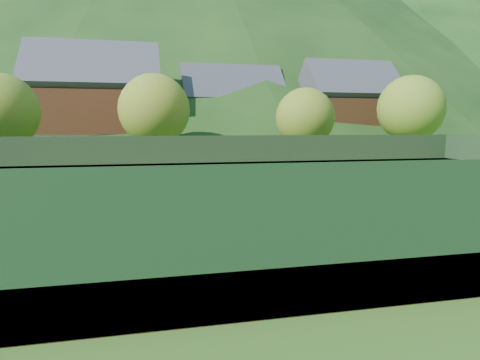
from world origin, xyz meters
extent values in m
plane|color=#2A4D18|center=(0.00, 0.00, 0.00)|extent=(400.00, 400.00, 0.00)
cube|color=#CA5720|center=(0.00, 0.00, 0.01)|extent=(40.00, 24.00, 0.02)
cone|color=#143311|center=(90.00, 150.00, 47.50)|extent=(260.00, 260.00, 95.00)
imported|color=#164392|center=(-1.23, -2.84, 0.96)|extent=(0.69, 0.45, 1.88)
imported|color=#CC4512|center=(2.71, 3.26, 0.78)|extent=(0.89, 0.80, 1.52)
imported|color=#D55F13|center=(4.11, 2.56, 0.74)|extent=(0.88, 0.43, 1.45)
imported|color=#CD5912|center=(6.27, 3.23, 0.81)|extent=(0.89, 0.72, 1.57)
imported|color=orange|center=(6.51, 2.00, 0.79)|extent=(1.13, 0.88, 1.53)
sphere|color=#C8E626|center=(1.88, -4.98, 0.05)|extent=(0.07, 0.07, 0.07)
sphere|color=#C8E626|center=(5.91, -3.09, 0.05)|extent=(0.07, 0.07, 0.07)
sphere|color=#C8E626|center=(1.25, -4.18, 0.05)|extent=(0.07, 0.07, 0.07)
sphere|color=#C8E626|center=(1.36, -4.53, 0.05)|extent=(0.07, 0.07, 0.07)
sphere|color=#C8E626|center=(-6.27, -3.96, 0.05)|extent=(0.07, 0.07, 0.07)
sphere|color=#C8E626|center=(-7.03, -5.01, 0.05)|extent=(0.07, 0.07, 0.07)
sphere|color=#C8E626|center=(2.43, -1.23, 0.05)|extent=(0.07, 0.07, 0.07)
sphere|color=#C8E626|center=(-5.32, -3.47, 0.05)|extent=(0.07, 0.07, 0.07)
sphere|color=#C8E626|center=(-8.79, -8.11, 0.05)|extent=(0.07, 0.07, 0.07)
sphere|color=#C8E626|center=(-6.72, -7.90, 0.05)|extent=(0.07, 0.07, 0.07)
sphere|color=#C8E626|center=(-0.69, -3.72, 0.05)|extent=(0.07, 0.07, 0.07)
sphere|color=#C8E626|center=(-5.81, -6.62, 0.05)|extent=(0.07, 0.07, 0.07)
sphere|color=#C8E626|center=(4.58, -8.49, 0.05)|extent=(0.07, 0.07, 0.07)
sphere|color=#C8E626|center=(-6.32, -9.43, 0.05)|extent=(0.07, 0.07, 0.07)
sphere|color=#C8E626|center=(-1.45, -1.20, 0.05)|extent=(0.07, 0.07, 0.07)
sphere|color=#C8E626|center=(-8.72, -7.90, 0.05)|extent=(0.07, 0.07, 0.07)
sphere|color=#C8E626|center=(-6.88, -9.03, 0.05)|extent=(0.07, 0.07, 0.07)
sphere|color=#C8E626|center=(0.77, -9.08, 0.05)|extent=(0.07, 0.07, 0.07)
sphere|color=#C8E626|center=(6.08, -1.72, 0.05)|extent=(0.07, 0.07, 0.07)
sphere|color=#C8E626|center=(-2.71, -7.80, 0.05)|extent=(0.07, 0.07, 0.07)
sphere|color=#C8E626|center=(-6.33, -2.23, 0.05)|extent=(0.07, 0.07, 0.07)
sphere|color=#C8E626|center=(4.01, -8.66, 0.05)|extent=(0.07, 0.07, 0.07)
cube|color=white|center=(11.88, 0.00, 0.02)|extent=(0.06, 10.97, 0.00)
cube|color=silver|center=(0.00, -5.49, 0.02)|extent=(23.77, 0.06, 0.00)
cube|color=white|center=(0.00, 5.49, 0.02)|extent=(23.77, 0.06, 0.00)
cube|color=white|center=(0.00, -4.12, 0.02)|extent=(23.77, 0.06, 0.00)
cube|color=silver|center=(0.00, 4.12, 0.02)|extent=(23.77, 0.06, 0.00)
cube|color=white|center=(-6.40, 0.00, 0.02)|extent=(0.06, 8.23, 0.00)
cube|color=white|center=(6.40, 0.00, 0.02)|extent=(0.06, 8.23, 0.00)
cube|color=white|center=(0.00, 0.00, 0.02)|extent=(12.80, 0.06, 0.00)
cube|color=white|center=(0.00, 0.00, 0.02)|extent=(0.06, 10.97, 0.00)
cube|color=black|center=(0.00, 0.00, 0.47)|extent=(0.03, 11.97, 0.90)
cube|color=white|center=(0.00, 0.00, 0.94)|extent=(0.05, 11.97, 0.06)
cylinder|color=black|center=(0.00, -5.99, 0.57)|extent=(0.10, 0.10, 1.10)
cylinder|color=black|center=(0.00, 5.99, 0.57)|extent=(0.10, 0.10, 1.10)
cube|color=black|center=(0.00, 12.00, 1.52)|extent=(40.00, 0.05, 3.00)
cube|color=#185424|center=(0.00, 12.00, 0.52)|extent=(40.40, 0.05, 1.00)
cube|color=black|center=(0.00, -12.00, 1.52)|extent=(40.00, 0.05, 3.00)
cube|color=#185521|center=(0.00, -12.00, 0.52)|extent=(40.40, 0.05, 1.00)
cylinder|color=black|center=(-6.93, -5.16, 0.30)|extent=(0.02, 0.02, 0.55)
cylinder|color=black|center=(-6.38, -5.16, 0.30)|extent=(0.02, 0.02, 0.55)
cylinder|color=black|center=(-6.93, -4.61, 0.30)|extent=(0.02, 0.02, 0.55)
cylinder|color=black|center=(-6.38, -4.61, 0.30)|extent=(0.02, 0.02, 0.55)
cube|color=black|center=(-6.65, -4.89, 0.57)|extent=(0.55, 0.55, 0.02)
cube|color=black|center=(-6.65, -5.16, 0.80)|extent=(0.55, 0.02, 0.45)
cube|color=black|center=(-6.65, -4.61, 0.80)|extent=(0.55, 0.02, 0.45)
cube|color=black|center=(-6.93, -4.89, 0.80)|extent=(0.02, 0.55, 0.45)
cube|color=black|center=(-6.38, -4.89, 0.80)|extent=(0.02, 0.55, 0.45)
sphere|color=#CCE526|center=(-6.86, -5.09, 0.99)|extent=(0.07, 0.07, 0.07)
sphere|color=#CCE526|center=(-6.86, -4.95, 0.99)|extent=(0.07, 0.07, 0.07)
sphere|color=#CCE526|center=(-6.86, -4.82, 0.99)|extent=(0.07, 0.07, 0.07)
sphere|color=#CCE526|center=(-6.86, -4.68, 0.99)|extent=(0.07, 0.07, 0.07)
sphere|color=#CCE526|center=(-6.72, -5.09, 0.99)|extent=(0.07, 0.07, 0.07)
sphere|color=#CCE526|center=(-6.72, -4.95, 0.99)|extent=(0.07, 0.07, 0.07)
sphere|color=#CCE526|center=(-6.72, -4.82, 0.99)|extent=(0.07, 0.07, 0.07)
sphere|color=#CCE526|center=(-6.72, -4.68, 0.99)|extent=(0.07, 0.07, 0.07)
sphere|color=#CCE526|center=(-6.58, -5.09, 0.99)|extent=(0.07, 0.07, 0.07)
sphere|color=#CCE526|center=(-6.58, -4.95, 0.99)|extent=(0.07, 0.07, 0.07)
sphere|color=#CCE526|center=(-6.58, -4.82, 0.99)|extent=(0.07, 0.07, 0.07)
sphere|color=#CCE526|center=(-6.58, -4.68, 0.99)|extent=(0.07, 0.07, 0.07)
sphere|color=#CCE526|center=(-6.45, -5.09, 0.99)|extent=(0.07, 0.07, 0.07)
sphere|color=#CCE526|center=(-6.45, -4.95, 0.99)|extent=(0.07, 0.07, 0.07)
sphere|color=#CCE526|center=(-6.45, -4.82, 0.99)|extent=(0.07, 0.07, 0.07)
sphere|color=#CCE526|center=(-6.45, -4.68, 0.99)|extent=(0.07, 0.07, 0.07)
cube|color=beige|center=(-10.00, 30.00, 1.44)|extent=(12.00, 9.00, 2.88)
cube|color=#3B1E10|center=(-10.00, 30.00, 5.12)|extent=(12.24, 9.18, 4.48)
cube|color=#42424A|center=(-10.00, 30.00, 7.96)|extent=(13.80, 9.93, 9.93)
cube|color=beige|center=(6.00, 34.00, 1.26)|extent=(11.00, 8.00, 2.52)
cube|color=#38210F|center=(6.00, 34.00, 4.48)|extent=(11.22, 8.16, 3.92)
cube|color=#3C3C43|center=(6.00, 34.00, 7.04)|extent=(12.65, 8.82, 8.82)
cube|color=beige|center=(20.00, 30.00, 1.35)|extent=(10.00, 8.00, 2.70)
cube|color=#361C0E|center=(20.00, 30.00, 4.80)|extent=(10.20, 8.16, 4.20)
cube|color=#3E3E46|center=(20.00, 30.00, 7.50)|extent=(11.50, 8.82, 8.82)
cylinder|color=#43281A|center=(-16.00, 18.00, 1.35)|extent=(0.36, 0.36, 2.70)
sphere|color=#436D1D|center=(-16.00, 18.00, 4.88)|extent=(6.00, 6.00, 6.00)
cylinder|color=#3F2719|center=(-4.00, 20.00, 1.44)|extent=(0.36, 0.36, 2.88)
sphere|color=#557820|center=(-4.00, 20.00, 5.20)|extent=(6.40, 6.40, 6.40)
cylinder|color=#3F2A19|center=(10.00, 19.00, 1.26)|extent=(0.36, 0.36, 2.52)
sphere|color=#4B721E|center=(10.00, 19.00, 4.55)|extent=(5.60, 5.60, 5.60)
cylinder|color=#3E2A18|center=(22.00, 20.00, 1.53)|extent=(0.36, 0.36, 3.06)
sphere|color=#4C7B20|center=(22.00, 20.00, 5.53)|extent=(6.80, 6.80, 6.80)
camera|label=1|loc=(-5.31, -19.50, 3.70)|focal=32.00mm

